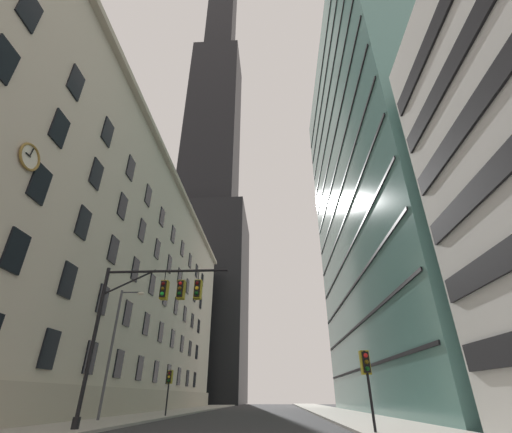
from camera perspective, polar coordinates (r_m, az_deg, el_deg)
station_building at (r=46.83m, az=-24.85°, el=-9.37°), size 17.00×65.44×28.97m
dark_skyscraper at (r=113.62m, az=-7.55°, el=9.10°), size 23.80×23.80×235.78m
glass_office_midrise at (r=49.04m, az=24.24°, el=5.71°), size 18.96×38.85×53.41m
traffic_signal_mast at (r=19.90m, az=-16.66°, el=-13.91°), size 7.09×0.63×7.91m
traffic_light_near_right at (r=18.05m, az=17.96°, el=-22.78°), size 0.40×0.63×3.29m
traffic_light_far_left at (r=32.89m, az=-14.31°, el=-24.93°), size 0.40×0.63×3.38m
street_lamppost at (r=27.94m, az=-22.43°, el=-18.54°), size 1.89×0.32×8.60m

